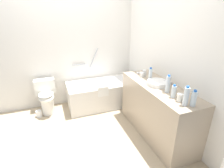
% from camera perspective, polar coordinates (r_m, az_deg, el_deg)
% --- Properties ---
extents(ground_plane, '(3.90, 3.90, 0.00)m').
position_cam_1_polar(ground_plane, '(3.15, -9.69, -15.66)').
color(ground_plane, tan).
extents(wall_back_tiled, '(3.30, 0.10, 2.37)m').
position_cam_1_polar(wall_back_tiled, '(3.83, -14.74, 10.67)').
color(wall_back_tiled, white).
rests_on(wall_back_tiled, ground_plane).
extents(wall_right_mirror, '(0.10, 2.87, 2.37)m').
position_cam_1_polar(wall_right_mirror, '(3.18, 16.57, 8.10)').
color(wall_right_mirror, white).
rests_on(wall_right_mirror, ground_plane).
extents(bathtub, '(1.46, 0.74, 1.21)m').
position_cam_1_polar(bathtub, '(3.84, -3.43, -2.82)').
color(bathtub, silver).
rests_on(bathtub, ground_plane).
extents(toilet, '(0.40, 0.51, 0.69)m').
position_cam_1_polar(toilet, '(3.74, -20.82, -3.77)').
color(toilet, white).
rests_on(toilet, ground_plane).
extents(vanity_counter, '(0.54, 1.56, 0.88)m').
position_cam_1_polar(vanity_counter, '(2.98, 14.43, -8.27)').
color(vanity_counter, tan).
rests_on(vanity_counter, ground_plane).
extents(sink_basin, '(0.33, 0.33, 0.06)m').
position_cam_1_polar(sink_basin, '(2.80, 14.88, 0.32)').
color(sink_basin, white).
rests_on(sink_basin, vanity_counter).
extents(sink_faucet, '(0.12, 0.15, 0.06)m').
position_cam_1_polar(sink_faucet, '(2.91, 18.01, 0.80)').
color(sink_faucet, '#9F9FA4').
rests_on(sink_faucet, vanity_counter).
extents(water_bottle_0, '(0.06, 0.06, 0.25)m').
position_cam_1_polar(water_bottle_0, '(2.26, 23.20, -3.75)').
color(water_bottle_0, silver).
rests_on(water_bottle_0, vanity_counter).
extents(water_bottle_1, '(0.06, 0.06, 0.26)m').
position_cam_1_polar(water_bottle_1, '(2.54, 17.92, -0.04)').
color(water_bottle_1, silver).
rests_on(water_bottle_1, vanity_counter).
extents(water_bottle_2, '(0.06, 0.06, 0.21)m').
position_cam_1_polar(water_bottle_2, '(2.96, 12.49, 3.21)').
color(water_bottle_2, silver).
rests_on(water_bottle_2, vanity_counter).
extents(water_bottle_3, '(0.06, 0.06, 0.18)m').
position_cam_1_polar(water_bottle_3, '(2.42, 19.63, -2.37)').
color(water_bottle_3, silver).
rests_on(water_bottle_3, vanity_counter).
extents(water_bottle_4, '(0.07, 0.07, 0.21)m').
position_cam_1_polar(water_bottle_4, '(2.30, 25.30, -4.35)').
color(water_bottle_4, silver).
rests_on(water_bottle_4, vanity_counter).
extents(drinking_glass_0, '(0.07, 0.07, 0.10)m').
position_cam_1_polar(drinking_glass_0, '(3.16, 10.59, 3.67)').
color(drinking_glass_0, white).
rests_on(drinking_glass_0, vanity_counter).
extents(drinking_glass_1, '(0.07, 0.07, 0.10)m').
position_cam_1_polar(drinking_glass_1, '(2.36, 21.43, -4.16)').
color(drinking_glass_1, white).
rests_on(drinking_glass_1, vanity_counter).
extents(drinking_glass_2, '(0.07, 0.07, 0.08)m').
position_cam_1_polar(drinking_glass_2, '(3.08, 9.93, 3.03)').
color(drinking_glass_2, white).
rests_on(drinking_glass_2, vanity_counter).
extents(soap_dish, '(0.09, 0.06, 0.02)m').
position_cam_1_polar(soap_dish, '(3.26, 8.93, 3.64)').
color(soap_dish, white).
rests_on(soap_dish, vanity_counter).
extents(toilet_paper_roll, '(0.11, 0.11, 0.13)m').
position_cam_1_polar(toilet_paper_roll, '(3.78, -22.88, -8.98)').
color(toilet_paper_roll, white).
rests_on(toilet_paper_roll, ground_plane).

